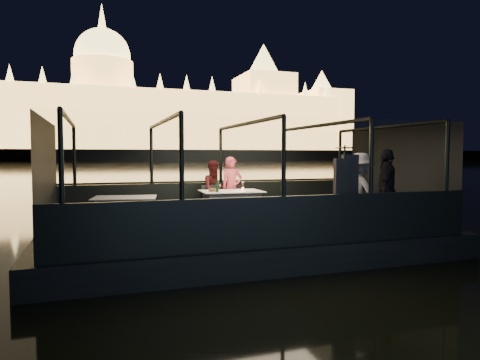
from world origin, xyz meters
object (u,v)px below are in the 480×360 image
object	(u,v)px
person_woman_coral	(232,189)
coat_stand	(344,193)
dining_table_aft	(125,212)
chair_port_left	(211,202)
wine_bottle	(217,186)
person_man_maroon	(215,189)
passenger_dark	(387,192)
chair_port_right	(240,201)
passenger_stripe	(360,192)
dining_table_central	(231,207)

from	to	relation	value
person_woman_coral	coat_stand	bearing A→B (deg)	-76.47
dining_table_aft	chair_port_left	bearing A→B (deg)	15.67
person_woman_coral	wine_bottle	distance (m)	1.18
person_man_maroon	passenger_dark	bearing A→B (deg)	-55.72
dining_table_aft	chair_port_right	world-z (taller)	chair_port_right
dining_table_aft	coat_stand	distance (m)	4.68
chair_port_right	passenger_dark	distance (m)	3.62
passenger_dark	chair_port_right	bearing A→B (deg)	-95.56
dining_table_aft	passenger_stripe	size ratio (longest dim) A/B	0.80
person_woman_coral	person_man_maroon	bearing A→B (deg)	173.85
coat_stand	passenger_dark	world-z (taller)	coat_stand
chair_port_right	person_woman_coral	xyz separation A→B (m)	(-0.15, 0.22, 0.30)
dining_table_aft	wine_bottle	xyz separation A→B (m)	(2.06, -0.12, 0.53)
coat_stand	person_man_maroon	bearing A→B (deg)	116.21
coat_stand	person_man_maroon	size ratio (longest dim) A/B	1.22
person_man_maroon	wine_bottle	distance (m)	1.00
chair_port_left	person_man_maroon	world-z (taller)	person_man_maroon
person_man_maroon	passenger_stripe	xyz separation A→B (m)	(2.37, -2.83, 0.10)
person_woman_coral	passenger_dark	distance (m)	3.87
chair_port_left	wine_bottle	size ratio (longest dim) A/B	2.82
person_woman_coral	passenger_dark	bearing A→B (deg)	-57.02
dining_table_aft	passenger_dark	distance (m)	5.60
chair_port_left	wine_bottle	distance (m)	0.84
dining_table_aft	person_man_maroon	distance (m)	2.45
coat_stand	passenger_stripe	world-z (taller)	coat_stand
dining_table_aft	person_woman_coral	world-z (taller)	person_woman_coral
coat_stand	person_woman_coral	xyz separation A→B (m)	(-1.20, 3.36, -0.15)
chair_port_left	passenger_dark	xyz separation A→B (m)	(3.08, -2.73, 0.40)
dining_table_aft	coat_stand	world-z (taller)	coat_stand
dining_table_aft	passenger_stripe	xyz separation A→B (m)	(4.63, -1.97, 0.47)
chair_port_right	wine_bottle	distance (m)	1.20
person_woman_coral	passenger_dark	xyz separation A→B (m)	(2.44, -3.00, 0.10)
chair_port_left	wine_bottle	xyz separation A→B (m)	(-0.02, -0.70, 0.47)
dining_table_central	passenger_dark	xyz separation A→B (m)	(2.68, -2.28, 0.47)
dining_table_central	passenger_stripe	size ratio (longest dim) A/B	0.87
dining_table_aft	person_woman_coral	size ratio (longest dim) A/B	0.85
coat_stand	person_woman_coral	bearing A→B (deg)	109.68
chair_port_left	passenger_stripe	world-z (taller)	passenger_stripe
person_man_maroon	passenger_dark	distance (m)	4.17
chair_port_left	person_woman_coral	distance (m)	0.75
dining_table_central	passenger_dark	distance (m)	3.55
coat_stand	wine_bottle	world-z (taller)	coat_stand
dining_table_central	person_man_maroon	size ratio (longest dim) A/B	0.98
chair_port_right	passenger_stripe	size ratio (longest dim) A/B	0.50
dining_table_aft	person_woman_coral	bearing A→B (deg)	17.45
dining_table_aft	coat_stand	bearing A→B (deg)	-32.59
person_woman_coral	wine_bottle	bearing A→B (deg)	-130.28
passenger_stripe	passenger_dark	distance (m)	0.55
coat_stand	person_man_maroon	world-z (taller)	coat_stand
dining_table_central	passenger_stripe	distance (m)	3.05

